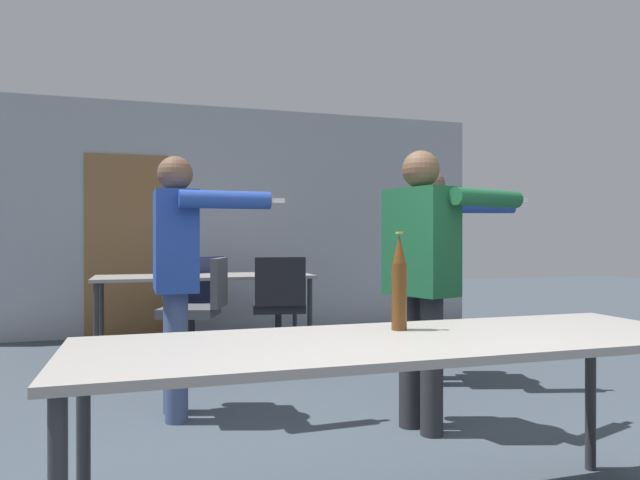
% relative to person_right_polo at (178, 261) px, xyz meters
% --- Properties ---
extents(back_wall, '(6.33, 0.12, 2.66)m').
position_rel_person_right_polo_xyz_m(back_wall, '(0.68, 3.16, 0.35)').
color(back_wall, '#A3A8B2').
rests_on(back_wall, ground_plane).
extents(conference_table_near, '(2.39, 0.75, 0.75)m').
position_rel_person_right_polo_xyz_m(conference_table_near, '(0.73, -1.72, -0.28)').
color(conference_table_near, gray).
rests_on(conference_table_near, ground_plane).
extents(conference_table_far, '(2.09, 0.72, 0.75)m').
position_rel_person_right_polo_xyz_m(conference_table_far, '(0.37, 2.07, -0.29)').
color(conference_table_far, gray).
rests_on(conference_table_far, ground_plane).
extents(person_right_polo, '(0.76, 0.66, 1.62)m').
position_rel_person_right_polo_xyz_m(person_right_polo, '(0.00, 0.00, 0.00)').
color(person_right_polo, '#3D4C75').
rests_on(person_right_polo, ground_plane).
extents(person_center_tall, '(0.86, 0.59, 1.62)m').
position_rel_person_right_polo_xyz_m(person_center_tall, '(1.34, -0.66, 0.00)').
color(person_center_tall, '#28282D').
rests_on(person_center_tall, ground_plane).
extents(person_near_casual, '(0.72, 0.80, 1.64)m').
position_rel_person_right_polo_xyz_m(person_near_casual, '(1.94, 0.33, 0.00)').
color(person_near_casual, '#3D4C75').
rests_on(person_near_casual, ground_plane).
extents(office_chair_side_rolled, '(0.64, 0.59, 0.94)m').
position_rel_person_right_polo_xyz_m(office_chair_side_rolled, '(0.24, 1.36, -0.53)').
color(office_chair_side_rolled, black).
rests_on(office_chair_side_rolled, ground_plane).
extents(office_chair_far_right, '(0.53, 0.58, 0.95)m').
position_rel_person_right_polo_xyz_m(office_chair_far_right, '(0.95, 1.34, -0.52)').
color(office_chair_far_right, black).
rests_on(office_chair_far_right, ground_plane).
extents(office_chair_near_pushed, '(0.64, 0.67, 0.92)m').
position_rel_person_right_polo_xyz_m(office_chair_near_pushed, '(0.32, 2.63, -0.55)').
color(office_chair_near_pushed, black).
rests_on(office_chair_near_pushed, ground_plane).
extents(beer_bottle, '(0.06, 0.06, 0.40)m').
position_rel_person_right_polo_xyz_m(beer_bottle, '(0.79, -1.55, -0.04)').
color(beer_bottle, '#563314').
rests_on(beer_bottle, conference_table_near).
extents(drink_cup, '(0.08, 0.08, 0.09)m').
position_rel_person_right_polo_xyz_m(drink_cup, '(0.20, 2.07, -0.18)').
color(drink_cup, '#2866A3').
rests_on(drink_cup, conference_table_far).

